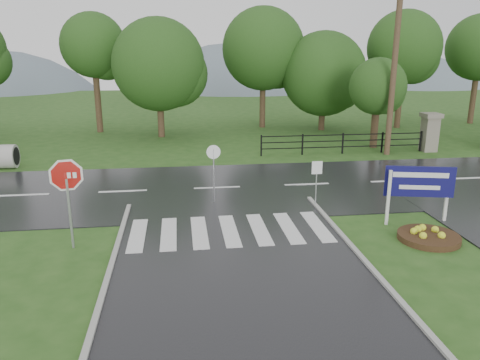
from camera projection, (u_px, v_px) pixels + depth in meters
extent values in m
plane|color=#29501A|center=(253.00, 314.00, 10.76)|extent=(120.00, 120.00, 0.00)
cube|color=black|center=(217.00, 189.00, 20.29)|extent=(90.00, 8.00, 0.04)
cube|color=silver|center=(138.00, 235.00, 15.13)|extent=(0.50, 2.80, 0.02)
cube|color=silver|center=(169.00, 233.00, 15.26)|extent=(0.50, 2.80, 0.02)
cube|color=silver|center=(199.00, 232.00, 15.38)|extent=(0.50, 2.80, 0.02)
cube|color=silver|center=(230.00, 230.00, 15.51)|extent=(0.50, 2.80, 0.02)
cube|color=silver|center=(259.00, 229.00, 15.63)|extent=(0.50, 2.80, 0.02)
cube|color=silver|center=(288.00, 227.00, 15.76)|extent=(0.50, 2.80, 0.02)
cube|color=silver|center=(317.00, 226.00, 15.88)|extent=(0.50, 2.80, 0.02)
cube|color=gray|center=(429.00, 134.00, 27.37)|extent=(0.80, 0.80, 2.00)
cube|color=#6B6659|center=(432.00, 115.00, 27.07)|extent=(1.00, 1.00, 0.24)
cube|color=black|center=(342.00, 147.00, 26.88)|extent=(9.50, 0.05, 0.05)
cube|color=black|center=(343.00, 141.00, 26.78)|extent=(9.50, 0.05, 0.05)
cube|color=black|center=(343.00, 135.00, 26.69)|extent=(9.50, 0.05, 0.05)
cube|color=black|center=(261.00, 146.00, 26.23)|extent=(0.08, 0.08, 1.20)
cube|color=black|center=(421.00, 141.00, 27.42)|extent=(0.08, 0.08, 1.20)
sphere|color=slate|center=(11.00, 182.00, 73.17)|extent=(40.00, 40.00, 40.00)
sphere|color=slate|center=(239.00, 191.00, 78.47)|extent=(48.00, 48.00, 48.00)
sphere|color=slate|center=(399.00, 161.00, 80.81)|extent=(36.00, 36.00, 36.00)
cylinder|color=#9E9B93|center=(3.00, 157.00, 23.59)|extent=(1.30, 1.20, 1.20)
cube|color=#939399|center=(70.00, 214.00, 14.01)|extent=(0.07, 0.07, 2.19)
cylinder|color=white|center=(66.00, 175.00, 13.70)|extent=(1.29, 0.29, 1.32)
cylinder|color=#A40F0B|center=(66.00, 175.00, 13.68)|extent=(1.13, 0.26, 1.15)
cube|color=silver|center=(388.00, 198.00, 15.92)|extent=(0.12, 0.12, 1.94)
cube|color=silver|center=(447.00, 195.00, 16.19)|extent=(0.12, 0.12, 1.94)
cube|color=#0E0C51|center=(420.00, 182.00, 15.91)|extent=(2.29, 0.58, 1.07)
cube|color=white|center=(421.00, 175.00, 15.81)|extent=(1.80, 0.42, 0.17)
cube|color=white|center=(420.00, 187.00, 15.92)|extent=(1.33, 0.31, 0.15)
cylinder|color=#332111|center=(429.00, 237.00, 14.85)|extent=(1.93, 1.93, 0.19)
cube|color=#939399|center=(316.00, 186.00, 17.71)|extent=(0.04, 0.04, 1.70)
cube|color=white|center=(317.00, 168.00, 17.50)|extent=(0.40, 0.02, 0.49)
cylinder|color=#939399|center=(214.00, 176.00, 18.14)|extent=(0.06, 0.06, 2.17)
cylinder|color=white|center=(213.00, 152.00, 17.86)|extent=(0.54, 0.04, 0.54)
cylinder|color=#473523|center=(394.00, 69.00, 25.52)|extent=(0.32, 0.32, 9.54)
cylinder|color=#3D2B1C|center=(375.00, 122.00, 28.31)|extent=(0.39, 0.39, 3.07)
sphere|color=#1D4314|center=(378.00, 86.00, 27.72)|extent=(3.37, 3.37, 3.37)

